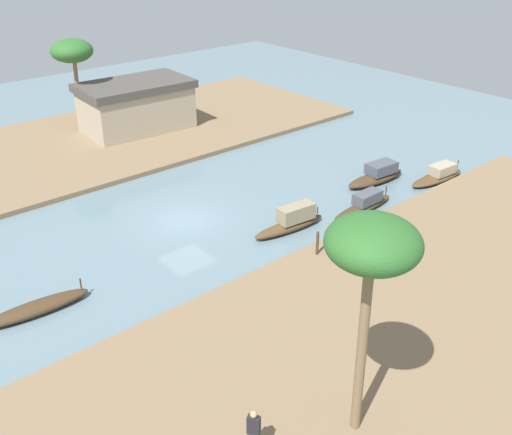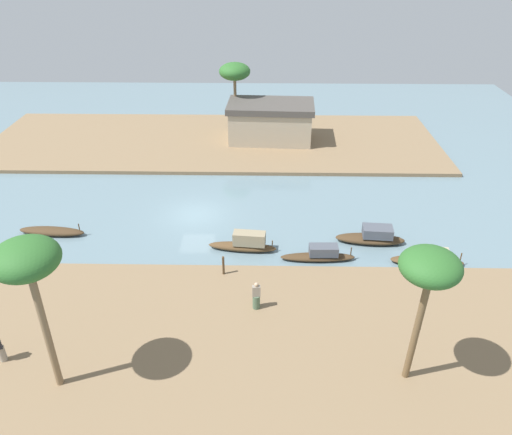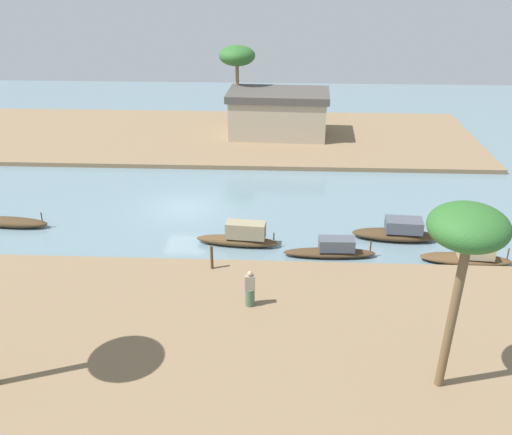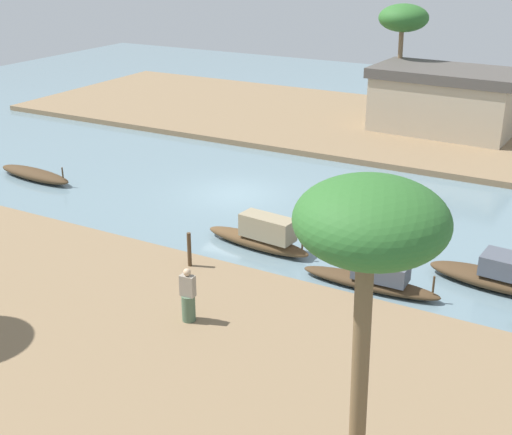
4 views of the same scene
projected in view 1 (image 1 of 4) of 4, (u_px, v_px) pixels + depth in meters
name	position (u px, v px, depth m)	size (l,w,h in m)	color
river_water	(185.00, 221.00, 32.07)	(71.10, 71.10, 0.00)	slate
riverbank_left	(392.00, 347.00, 22.52)	(42.97, 14.82, 0.31)	#846B4C
riverbank_right	(72.00, 148.00, 41.48)	(42.97, 14.82, 0.31)	#846B4C
sampan_with_red_awning	(377.00, 175.00, 36.47)	(4.60, 1.58, 1.20)	#47331E
sampan_open_hull	(364.00, 204.00, 33.03)	(4.69, 1.00, 1.03)	#47331E
sampan_midstream	(292.00, 221.00, 30.92)	(4.47, 1.33, 1.34)	brown
sampan_foreground	(439.00, 175.00, 36.70)	(4.53, 1.52, 1.01)	brown
sampan_near_left_bank	(36.00, 308.00, 24.59)	(4.60, 1.33, 0.95)	#47331E
person_on_near_bank	(254.00, 435.00, 17.61)	(0.46, 0.46, 1.71)	gray
person_by_mooring	(394.00, 252.00, 27.16)	(0.45, 0.43, 1.67)	#4C664C
mooring_post	(317.00, 243.00, 28.07)	(0.14, 0.14, 1.22)	#4C3823
palm_tree_left_near	(373.00, 249.00, 15.86)	(2.69, 2.69, 7.53)	#7F6647
palm_tree_right_tall	(72.00, 52.00, 41.45)	(2.99, 2.99, 6.79)	#7F6647
riverside_building	(136.00, 105.00, 43.81)	(8.31, 5.20, 3.60)	tan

